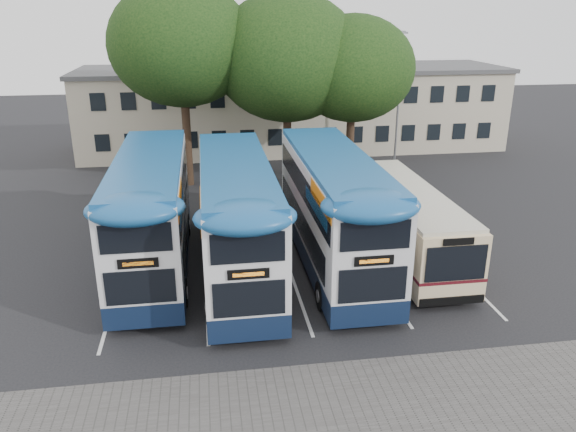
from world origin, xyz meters
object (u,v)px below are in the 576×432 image
(tree_mid, at_px, (287,58))
(tree_right, at_px, (353,69))
(bus_dd_left, at_px, (152,208))
(tree_left, at_px, (181,44))
(bus_single, at_px, (405,218))
(bus_dd_mid, at_px, (237,214))
(bus_dd_right, at_px, (333,206))
(lamp_post, at_px, (399,93))

(tree_mid, distance_m, tree_right, 3.95)
(tree_mid, bearing_deg, bus_dd_left, -122.97)
(tree_right, distance_m, bus_dd_left, 16.10)
(tree_left, relative_size, bus_single, 1.17)
(tree_right, height_order, bus_dd_mid, tree_right)
(tree_left, height_order, bus_single, tree_left)
(tree_left, bearing_deg, bus_dd_mid, -80.59)
(tree_right, bearing_deg, bus_dd_left, -136.51)
(bus_dd_right, height_order, bus_single, bus_dd_right)
(tree_mid, bearing_deg, bus_dd_right, -89.52)
(bus_dd_mid, xyz_separation_m, bus_single, (7.45, 0.86, -0.88))
(bus_dd_left, relative_size, bus_dd_mid, 1.00)
(lamp_post, distance_m, tree_right, 5.57)
(bus_dd_mid, bearing_deg, lamp_post, 51.88)
(tree_right, xyz_separation_m, bus_dd_mid, (-7.80, -11.96, -4.41))
(tree_mid, distance_m, bus_dd_left, 14.52)
(tree_left, relative_size, tree_mid, 1.06)
(tree_mid, xyz_separation_m, bus_single, (3.48, -11.86, -5.91))
(bus_dd_left, height_order, bus_dd_right, bus_dd_right)
(lamp_post, height_order, bus_dd_left, lamp_post)
(bus_dd_mid, height_order, bus_single, bus_dd_mid)
(bus_dd_mid, bearing_deg, tree_right, 56.90)
(tree_mid, bearing_deg, lamp_post, 17.15)
(bus_dd_mid, relative_size, bus_dd_right, 0.99)
(bus_dd_left, distance_m, bus_single, 10.93)
(lamp_post, xyz_separation_m, tree_left, (-14.07, -2.11, 3.38))
(tree_mid, relative_size, bus_single, 1.11)
(tree_left, distance_m, bus_single, 16.92)
(tree_left, distance_m, tree_right, 10.12)
(tree_mid, bearing_deg, tree_left, 176.88)
(tree_mid, relative_size, bus_dd_right, 0.99)
(lamp_post, relative_size, tree_right, 0.89)
(tree_right, bearing_deg, tree_mid, 168.65)
(lamp_post, xyz_separation_m, bus_dd_mid, (-11.91, -15.18, -2.46))
(tree_right, bearing_deg, bus_single, -91.77)
(tree_mid, distance_m, bus_single, 13.70)
(tree_left, xyz_separation_m, bus_dd_left, (-1.27, -11.76, -5.84))
(tree_right, relative_size, bus_dd_left, 0.89)
(lamp_post, bearing_deg, bus_dd_right, -117.85)
(tree_right, bearing_deg, bus_dd_right, -107.77)
(bus_dd_left, xyz_separation_m, bus_dd_right, (7.52, -0.94, 0.04))
(bus_single, bearing_deg, tree_right, 88.23)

